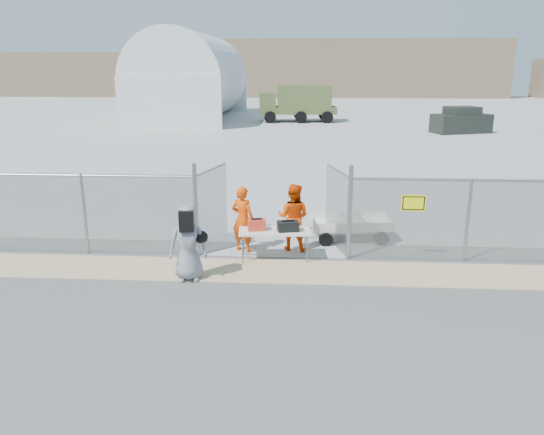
# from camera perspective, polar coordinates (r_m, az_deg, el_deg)

# --- Properties ---
(ground) EXTENTS (160.00, 160.00, 0.00)m
(ground) POSITION_cam_1_polar(r_m,az_deg,el_deg) (12.28, -0.59, -7.52)
(ground) COLOR #4B4A4A
(tarmac_inside) EXTENTS (160.00, 80.00, 0.01)m
(tarmac_inside) POSITION_cam_1_polar(r_m,az_deg,el_deg) (53.46, 2.73, 10.72)
(tarmac_inside) COLOR #A8A8A8
(tarmac_inside) RESTS_ON ground
(dirt_strip) EXTENTS (44.00, 1.60, 0.01)m
(dirt_strip) POSITION_cam_1_polar(r_m,az_deg,el_deg) (13.20, -0.27, -5.76)
(dirt_strip) COLOR tan
(dirt_strip) RESTS_ON ground
(distant_hills) EXTENTS (140.00, 6.00, 9.00)m
(distant_hills) POSITION_cam_1_polar(r_m,az_deg,el_deg) (89.33, 6.51, 15.63)
(distant_hills) COLOR #7F684F
(distant_hills) RESTS_ON ground
(chain_link_fence) EXTENTS (40.00, 0.20, 2.20)m
(chain_link_fence) POSITION_cam_1_polar(r_m,az_deg,el_deg) (13.79, 0.00, 0.00)
(chain_link_fence) COLOR gray
(chain_link_fence) RESTS_ON ground
(quonset_hangar) EXTENTS (9.00, 18.00, 8.00)m
(quonset_hangar) POSITION_cam_1_polar(r_m,az_deg,el_deg) (52.37, -8.64, 14.83)
(quonset_hangar) COLOR silver
(quonset_hangar) RESTS_ON ground
(folding_table) EXTENTS (1.92, 0.93, 0.79)m
(folding_table) POSITION_cam_1_polar(r_m,az_deg,el_deg) (13.88, 0.30, -2.95)
(folding_table) COLOR white
(folding_table) RESTS_ON ground
(orange_bag) EXTENTS (0.50, 0.39, 0.28)m
(orange_bag) POSITION_cam_1_polar(r_m,az_deg,el_deg) (13.74, -1.66, -0.80)
(orange_bag) COLOR red
(orange_bag) RESTS_ON folding_table
(black_duffel) EXTENTS (0.59, 0.42, 0.26)m
(black_duffel) POSITION_cam_1_polar(r_m,az_deg,el_deg) (13.67, 1.72, -0.94)
(black_duffel) COLOR black
(black_duffel) RESTS_ON folding_table
(security_worker_left) EXTENTS (0.78, 0.66, 1.82)m
(security_worker_left) POSITION_cam_1_polar(r_m,az_deg,el_deg) (14.34, -3.16, -0.19)
(security_worker_left) COLOR #F14704
(security_worker_left) RESTS_ON ground
(security_worker_right) EXTENTS (1.05, 0.91, 1.85)m
(security_worker_right) POSITION_cam_1_polar(r_m,az_deg,el_deg) (14.47, 2.30, 0.04)
(security_worker_right) COLOR #F14704
(security_worker_right) RESTS_ON ground
(visitor) EXTENTS (0.96, 0.70, 1.80)m
(visitor) POSITION_cam_1_polar(r_m,az_deg,el_deg) (12.57, -9.03, -2.76)
(visitor) COLOR gray
(visitor) RESTS_ON ground
(utility_trailer) EXTENTS (3.07, 1.83, 0.71)m
(utility_trailer) POSITION_cam_1_polar(r_m,az_deg,el_deg) (15.68, 8.34, -1.04)
(utility_trailer) COLOR white
(utility_trailer) RESTS_ON ground
(military_truck) EXTENTS (7.00, 2.98, 3.26)m
(military_truck) POSITION_cam_1_polar(r_m,az_deg,el_deg) (48.98, 2.83, 12.14)
(military_truck) COLOR #536131
(military_truck) RESTS_ON ground
(parked_vehicle_near) EXTENTS (4.66, 3.19, 1.93)m
(parked_vehicle_near) POSITION_cam_1_polar(r_m,az_deg,el_deg) (43.01, 19.69, 9.82)
(parked_vehicle_near) COLOR #232822
(parked_vehicle_near) RESTS_ON ground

